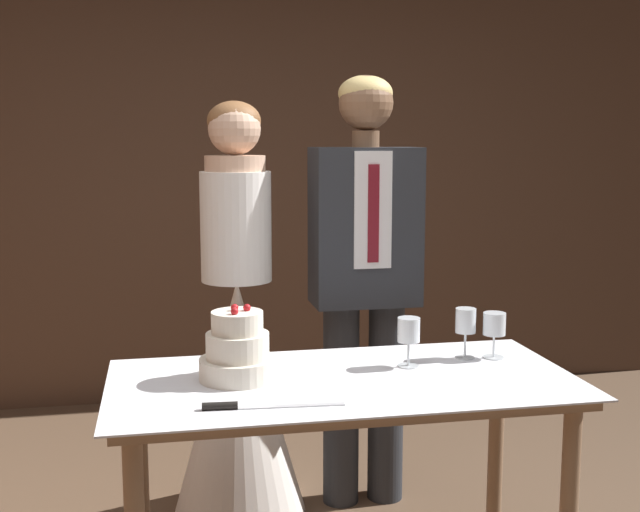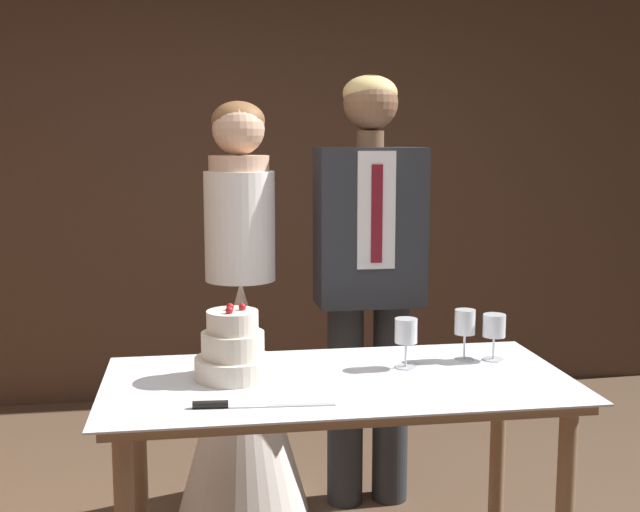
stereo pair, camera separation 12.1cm
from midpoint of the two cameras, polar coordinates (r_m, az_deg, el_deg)
The scene contains 9 objects.
wall_back at distance 4.74m, azimuth -3.99°, elevation 6.90°, with size 5.36×0.12×2.82m, color #513828.
cake_table at distance 2.59m, azimuth 2.67°, elevation -10.72°, with size 1.47×0.73×0.78m.
tiered_cake at distance 2.55m, azimuth -4.86°, elevation -6.69°, with size 0.24×0.24×0.24m.
cake_knife at distance 2.30m, azimuth -4.48°, elevation -10.51°, with size 0.40×0.05×0.02m.
wine_glass_near at distance 2.67m, azimuth 7.43°, elevation -5.49°, with size 0.07×0.07×0.17m.
wine_glass_middle at distance 2.79m, azimuth 11.49°, elevation -4.75°, with size 0.07×0.07×0.18m.
wine_glass_far at distance 2.82m, azimuth 13.49°, elevation -4.95°, with size 0.08×0.08×0.16m.
bride at distance 3.29m, azimuth -4.52°, elevation -7.77°, with size 0.54×0.54×1.67m.
groom at distance 3.28m, azimuth 4.57°, elevation -0.66°, with size 0.43×0.25×1.78m.
Camera 2 is at (-0.34, -2.20, 1.53)m, focal length 45.00 mm.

